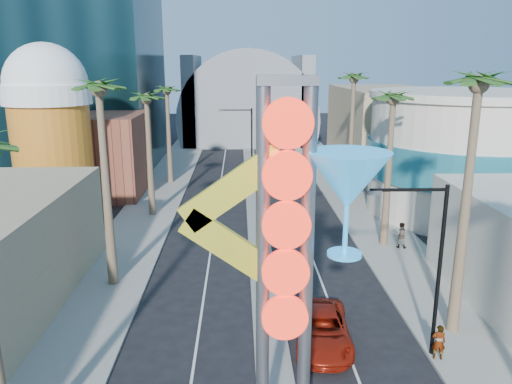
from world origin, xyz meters
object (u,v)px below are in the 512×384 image
at_px(red_pickup, 322,329).
at_px(pedestrian_b, 401,235).
at_px(neon_sign, 311,246).
at_px(pedestrian_a, 439,342).

distance_m(red_pickup, pedestrian_b, 14.21).
distance_m(neon_sign, red_pickup, 9.18).
xyz_separation_m(neon_sign, pedestrian_a, (6.48, 4.60, -6.34)).
distance_m(red_pickup, pedestrian_a, 5.16).
relative_size(red_pickup, pedestrian_a, 3.36).
relative_size(neon_sign, pedestrian_a, 7.67).
height_order(neon_sign, pedestrian_b, neon_sign).
xyz_separation_m(pedestrian_a, pedestrian_b, (2.65, 13.67, 0.11)).
bearing_deg(pedestrian_a, neon_sign, 45.97).
relative_size(neon_sign, red_pickup, 2.29).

